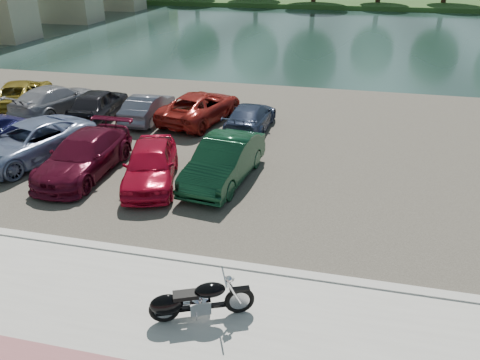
# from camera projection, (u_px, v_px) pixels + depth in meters

# --- Properties ---
(ground) EXTENTS (200.00, 200.00, 0.00)m
(ground) POSITION_uv_depth(u_px,v_px,m) (185.00, 318.00, 10.50)
(ground) COLOR #595447
(ground) RESTS_ON ground
(promenade) EXTENTS (60.00, 6.00, 0.10)m
(promenade) POSITION_uv_depth(u_px,v_px,m) (169.00, 349.00, 9.61)
(promenade) COLOR #B2AEA7
(promenade) RESTS_ON ground
(kerb) EXTENTS (60.00, 0.30, 0.14)m
(kerb) POSITION_uv_depth(u_px,v_px,m) (210.00, 263.00, 12.22)
(kerb) COLOR #B2AEA7
(kerb) RESTS_ON ground
(parking_lot) EXTENTS (60.00, 18.00, 0.04)m
(parking_lot) POSITION_uv_depth(u_px,v_px,m) (269.00, 141.00, 20.09)
(parking_lot) COLOR #3F3A33
(parking_lot) RESTS_ON ground
(river) EXTENTS (120.00, 40.00, 0.00)m
(river) POSITION_uv_depth(u_px,v_px,m) (321.00, 34.00, 45.40)
(river) COLOR #1B312D
(river) RESTS_ON ground
(motorcycle) EXTENTS (2.21, 1.15, 1.05)m
(motorcycle) POSITION_uv_depth(u_px,v_px,m) (192.00, 301.00, 10.15)
(motorcycle) COLOR black
(motorcycle) RESTS_ON promenade
(car_2) EXTENTS (3.98, 5.74, 1.46)m
(car_2) POSITION_uv_depth(u_px,v_px,m) (29.00, 142.00, 17.93)
(car_2) COLOR #7788AD
(car_2) RESTS_ON parking_lot
(car_3) EXTENTS (2.00, 4.90, 1.42)m
(car_3) POSITION_uv_depth(u_px,v_px,m) (84.00, 155.00, 16.86)
(car_3) COLOR #500B1F
(car_3) RESTS_ON parking_lot
(car_4) EXTENTS (2.85, 4.55, 1.44)m
(car_4) POSITION_uv_depth(u_px,v_px,m) (150.00, 164.00, 16.13)
(car_4) COLOR #AE0B27
(car_4) RESTS_ON parking_lot
(car_5) EXTENTS (2.16, 4.76, 1.51)m
(car_5) POSITION_uv_depth(u_px,v_px,m) (224.00, 161.00, 16.31)
(car_5) COLOR #0E351F
(car_5) RESTS_ON parking_lot
(car_6) EXTENTS (3.79, 5.33, 1.35)m
(car_6) POSITION_uv_depth(u_px,v_px,m) (22.00, 93.00, 24.25)
(car_6) COLOR olive
(car_6) RESTS_ON parking_lot
(car_7) EXTENTS (2.89, 5.17, 1.42)m
(car_7) POSITION_uv_depth(u_px,v_px,m) (55.00, 100.00, 23.07)
(car_7) COLOR gray
(car_7) RESTS_ON parking_lot
(car_8) EXTENTS (2.09, 4.44, 1.47)m
(car_8) POSITION_uv_depth(u_px,v_px,m) (99.00, 104.00, 22.38)
(car_8) COLOR black
(car_8) RESTS_ON parking_lot
(car_9) EXTENTS (1.37, 3.86, 1.27)m
(car_9) POSITION_uv_depth(u_px,v_px,m) (148.00, 108.00, 22.17)
(car_9) COLOR slate
(car_9) RESTS_ON parking_lot
(car_10) EXTENTS (3.37, 5.38, 1.39)m
(car_10) POSITION_uv_depth(u_px,v_px,m) (200.00, 107.00, 22.11)
(car_10) COLOR maroon
(car_10) RESTS_ON parking_lot
(car_11) EXTENTS (1.87, 4.32, 1.24)m
(car_11) POSITION_uv_depth(u_px,v_px,m) (250.00, 117.00, 20.94)
(car_11) COLOR #2B3653
(car_11) RESTS_ON parking_lot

